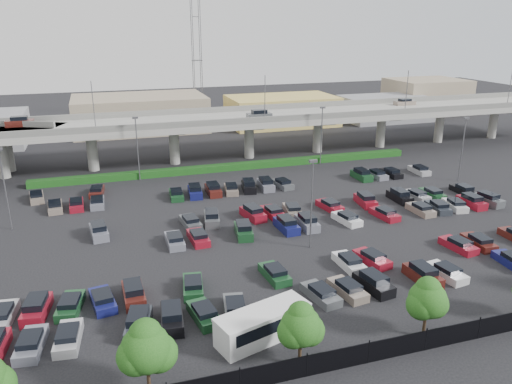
% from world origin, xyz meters
% --- Properties ---
extents(ground, '(280.00, 280.00, 0.00)m').
position_xyz_m(ground, '(0.00, 0.00, 0.00)').
color(ground, black).
extents(overpass, '(150.00, 13.00, 15.80)m').
position_xyz_m(overpass, '(-0.25, 32.01, 6.97)').
color(overpass, gray).
rests_on(overpass, ground).
extents(hedge, '(66.00, 1.60, 1.10)m').
position_xyz_m(hedge, '(0.00, 25.00, 0.55)').
color(hedge, '#154113').
rests_on(hedge, ground).
extents(fence, '(70.00, 0.10, 2.00)m').
position_xyz_m(fence, '(-0.05, -28.00, 0.90)').
color(fence, black).
rests_on(fence, ground).
extents(tree_row, '(65.07, 3.66, 5.94)m').
position_xyz_m(tree_row, '(0.70, -26.53, 3.52)').
color(tree_row, '#332316').
rests_on(tree_row, ground).
extents(shuttle_bus, '(8.34, 4.85, 2.54)m').
position_xyz_m(shuttle_bus, '(-10.53, -22.64, 1.38)').
color(shuttle_bus, white).
rests_on(shuttle_bus, ground).
extents(parked_cars, '(62.91, 41.65, 1.67)m').
position_xyz_m(parked_cars, '(0.02, -3.29, 0.62)').
color(parked_cars, maroon).
rests_on(parked_cars, ground).
extents(light_poles, '(66.90, 48.38, 10.30)m').
position_xyz_m(light_poles, '(-4.13, 2.00, 6.24)').
color(light_poles, '#545459').
rests_on(light_poles, ground).
extents(distant_buildings, '(138.00, 24.00, 9.00)m').
position_xyz_m(distant_buildings, '(12.38, 61.81, 3.74)').
color(distant_buildings, slate).
rests_on(distant_buildings, ground).
extents(comm_tower, '(2.40, 2.40, 30.00)m').
position_xyz_m(comm_tower, '(4.00, 74.00, 15.61)').
color(comm_tower, '#545459').
rests_on(comm_tower, ground).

